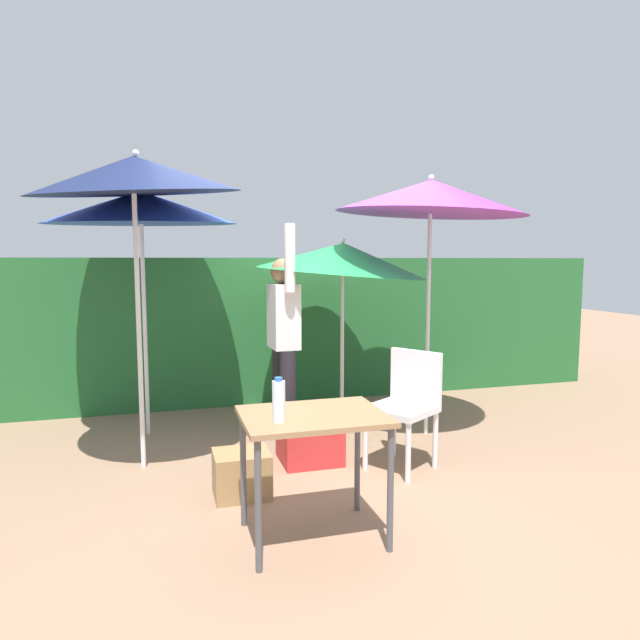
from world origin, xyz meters
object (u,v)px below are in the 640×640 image
crate_cardboard (242,474)px  bottle_water (279,401)px  folding_table (313,429)px  chair_plastic (406,401)px  umbrella_orange (431,197)px  umbrella_navy (141,208)px  umbrella_yellow (342,258)px  person_vendor (284,335)px  cooler_box (310,436)px  umbrella_rainbow (135,175)px

crate_cardboard → bottle_water: size_ratio=1.54×
folding_table → crate_cardboard: bearing=114.6°
chair_plastic → folding_table: 1.31m
umbrella_orange → umbrella_navy: 2.54m
umbrella_orange → bottle_water: 2.72m
bottle_water → umbrella_navy: bearing=107.2°
umbrella_yellow → umbrella_navy: 1.85m
umbrella_orange → umbrella_navy: (-2.45, 0.68, -0.09)m
person_vendor → cooler_box: 0.94m
umbrella_orange → person_vendor: 1.77m
umbrella_navy → umbrella_rainbow: bearing=-90.9°
person_vendor → folding_table: (-0.22, -1.76, -0.29)m
umbrella_yellow → cooler_box: umbrella_yellow is taller
umbrella_yellow → folding_table: size_ratio=2.28×
umbrella_navy → folding_table: umbrella_navy is taller
umbrella_rainbow → umbrella_orange: 2.47m
person_vendor → chair_plastic: 1.25m
crate_cardboard → umbrella_rainbow: bearing=132.0°
umbrella_navy → cooler_box: (1.24, -1.07, -1.84)m
crate_cardboard → chair_plastic: bearing=8.0°
umbrella_navy → chair_plastic: (1.92, -1.38, -1.53)m
chair_plastic → cooler_box: size_ratio=1.94×
umbrella_yellow → chair_plastic: bearing=-83.5°
crate_cardboard → folding_table: bearing=-65.4°
person_vendor → bottle_water: (-0.44, -1.86, -0.09)m
chair_plastic → umbrella_rainbow: bearing=164.6°
crate_cardboard → folding_table: (0.31, -0.68, 0.49)m
umbrella_yellow → cooler_box: bearing=-123.1°
umbrella_navy → bottle_water: 2.73m
person_vendor → crate_cardboard: 1.43m
cooler_box → umbrella_orange: bearing=17.7°
person_vendor → chair_plastic: (0.76, -0.90, -0.42)m
crate_cardboard → folding_table: size_ratio=0.46×
cooler_box → folding_table: (-0.30, -1.18, 0.44)m
umbrella_yellow → umbrella_navy: size_ratio=0.82×
folding_table → bottle_water: size_ratio=3.33×
umbrella_yellow → cooler_box: size_ratio=3.97×
bottle_water → umbrella_orange: bearing=44.0°
umbrella_orange → bottle_water: size_ratio=9.74×
umbrella_yellow → crate_cardboard: size_ratio=4.93×
bottle_water → person_vendor: bearing=76.8°
umbrella_rainbow → umbrella_orange: bearing=3.9°
umbrella_yellow → crate_cardboard: 2.29m
umbrella_yellow → umbrella_navy: (-1.78, 0.23, 0.44)m
umbrella_navy → bottle_water: (0.72, -2.35, -1.20)m
umbrella_navy → folding_table: (0.94, -2.25, -1.40)m
folding_table → chair_plastic: bearing=41.6°
umbrella_rainbow → cooler_box: 2.36m
crate_cardboard → umbrella_navy: bearing=111.9°
crate_cardboard → bottle_water: (0.10, -0.78, 0.69)m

